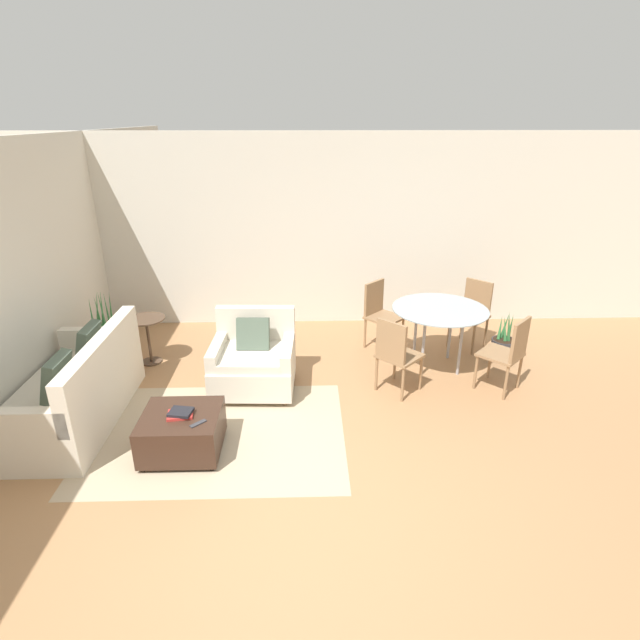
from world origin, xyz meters
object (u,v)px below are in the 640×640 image
side_table (148,331)px  ottoman (182,431)px  tv_remote_primary (198,423)px  dining_table (440,315)px  book_stack (181,413)px  couch (75,394)px  dining_chair_near_left (396,352)px  armchair (254,361)px  potted_plant_small (503,345)px  potted_plant (107,347)px  dining_chair_far_right (473,309)px  dining_chair_near_right (509,350)px  dining_chair_far_left (380,310)px

side_table → ottoman: bearing=-66.0°
tv_remote_primary → dining_table: 3.16m
ottoman → book_stack: (0.01, -0.01, 0.21)m
ottoman → side_table: side_table is taller
couch → ottoman: size_ratio=2.59×
dining_chair_near_left → armchair: bearing=173.9°
armchair → dining_chair_near_left: size_ratio=1.05×
dining_table → potted_plant_small: (0.94, 0.23, -0.53)m
side_table → dining_table: size_ratio=0.53×
potted_plant → dining_chair_far_right: potted_plant is taller
tv_remote_primary → armchair: bearing=74.8°
book_stack → dining_chair_near_right: (3.40, 1.03, 0.09)m
potted_plant → dining_chair_near_left: bearing=-13.7°
armchair → potted_plant_small: armchair is taller
ottoman → tv_remote_primary: 0.31m
dining_chair_near_left → potted_plant_small: size_ratio=1.36×
couch → dining_chair_near_left: 3.38m
couch → book_stack: size_ratio=7.42×
potted_plant_small → couch: bearing=-165.0°
armchair → potted_plant: size_ratio=0.94×
couch → dining_chair_near_right: 4.64m
dining_chair_far_left → dining_chair_far_right: (1.27, 0.00, 0.00)m
book_stack → dining_table: dining_table is taller
potted_plant → side_table: potted_plant is taller
potted_plant → dining_table: 4.17m
book_stack → ottoman: bearing=125.1°
ottoman → dining_chair_far_right: 4.12m
book_stack → potted_plant_small: potted_plant_small is taller
couch → armchair: bearing=19.4°
dining_chair_near_right → dining_chair_far_right: size_ratio=1.00×
dining_chair_far_left → tv_remote_primary: bearing=-128.7°
tv_remote_primary → dining_chair_far_right: bearing=37.1°
ottoman → tv_remote_primary: (0.20, -0.15, 0.19)m
potted_plant → dining_chair_near_right: 4.86m
armchair → dining_table: armchair is taller
armchair → couch: bearing=-160.6°
potted_plant_small → dining_table: bearing=-166.1°
potted_plant → dining_table: size_ratio=0.88×
tv_remote_primary → dining_chair_near_right: dining_chair_near_right is taller
dining_table → side_table: bearing=176.6°
side_table → armchair: bearing=-26.0°
dining_chair_far_left → dining_chair_far_right: size_ratio=1.00×
couch → potted_plant: size_ratio=1.83×
dining_chair_near_right → dining_chair_far_right: 1.27m
side_table → dining_chair_far_left: bearing=8.0°
dining_chair_far_left → dining_chair_far_right: bearing=0.0°
dining_chair_far_right → dining_chair_near_right: bearing=-90.0°
ottoman → dining_chair_near_left: bearing=25.3°
dining_chair_near_left → dining_chair_near_right: size_ratio=1.00×
book_stack → dining_chair_far_left: dining_chair_far_left is taller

